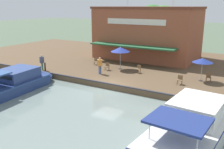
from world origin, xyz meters
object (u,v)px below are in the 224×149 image
object	(u,v)px
cafe_chair_mid_patio	(96,61)
motorboat_distant_upstream	(194,125)
person_near_entrance	(100,63)
motorboat_outer_channel	(14,82)
cafe_chair_back_row_seat	(138,69)
cafe_chair_facing_river	(180,79)
cafe_chair_beside_entrance	(107,66)
tree_downstream_bank	(150,22)
patio_umbrella_mid_patio_left	(120,49)
mooring_post	(45,67)
tree_upstream_bank	(162,21)
patio_umbrella_back_row	(203,60)
waterfront_restaurant	(148,33)
cafe_chair_under_first_umbrella	(209,77)
person_mid_patio	(42,60)

from	to	relation	value
cafe_chair_mid_patio	motorboat_distant_upstream	size ratio (longest dim) A/B	0.09
person_near_entrance	cafe_chair_mid_patio	bearing A→B (deg)	-140.01
motorboat_distant_upstream	motorboat_outer_channel	bearing A→B (deg)	-91.86
cafe_chair_back_row_seat	cafe_chair_facing_river	size ratio (longest dim) A/B	1.00
cafe_chair_beside_entrance	cafe_chair_facing_river	world-z (taller)	same
tree_downstream_bank	person_near_entrance	bearing A→B (deg)	3.20
patio_umbrella_mid_patio_left	cafe_chair_facing_river	xyz separation A→B (m)	(2.26, 7.66, -1.84)
cafe_chair_beside_entrance	cafe_chair_back_row_seat	bearing A→B (deg)	102.00
motorboat_distant_upstream	mooring_post	size ratio (longest dim) A/B	8.90
cafe_chair_back_row_seat	tree_upstream_bank	size ratio (longest dim) A/B	0.12
patio_umbrella_back_row	cafe_chair_beside_entrance	bearing A→B (deg)	-83.78
cafe_chair_mid_patio	tree_upstream_bank	size ratio (longest dim) A/B	0.12
waterfront_restaurant	tree_downstream_bank	xyz separation A→B (m)	(-4.80, -1.66, 1.16)
waterfront_restaurant	patio_umbrella_mid_patio_left	bearing A→B (deg)	0.45
tree_downstream_bank	cafe_chair_back_row_seat	bearing A→B (deg)	17.79
waterfront_restaurant	mooring_post	bearing A→B (deg)	-25.87
cafe_chair_facing_river	tree_upstream_bank	size ratio (longest dim) A/B	0.12
person_near_entrance	tree_upstream_bank	size ratio (longest dim) A/B	0.25
cafe_chair_back_row_seat	person_near_entrance	distance (m)	4.29
cafe_chair_beside_entrance	tree_upstream_bank	world-z (taller)	tree_upstream_bank
motorboat_outer_channel	patio_umbrella_back_row	bearing A→B (deg)	124.65
person_near_entrance	tree_downstream_bank	world-z (taller)	tree_downstream_bank
motorboat_outer_channel	motorboat_distant_upstream	xyz separation A→B (m)	(0.54, 16.58, 0.15)
cafe_chair_under_first_umbrella	person_mid_patio	distance (m)	17.95
patio_umbrella_mid_patio_left	motorboat_outer_channel	xyz separation A→B (m)	(10.29, -5.62, -2.10)
cafe_chair_under_first_umbrella	tree_downstream_bank	distance (m)	17.65
person_mid_patio	cafe_chair_back_row_seat	bearing A→B (deg)	114.84
cafe_chair_under_first_umbrella	motorboat_outer_channel	world-z (taller)	motorboat_outer_channel
person_near_entrance	motorboat_outer_channel	distance (m)	8.77
patio_umbrella_mid_patio_left	tree_upstream_bank	bearing A→B (deg)	177.76
waterfront_restaurant	cafe_chair_back_row_seat	size ratio (longest dim) A/B	15.93
cafe_chair_back_row_seat	motorboat_outer_channel	size ratio (longest dim) A/B	0.09
cafe_chair_mid_patio	motorboat_distant_upstream	xyz separation A→B (m)	(11.28, 14.69, -0.11)
cafe_chair_under_first_umbrella	person_near_entrance	world-z (taller)	person_near_entrance
cafe_chair_mid_patio	tree_upstream_bank	world-z (taller)	tree_upstream_bank
person_mid_patio	mooring_post	xyz separation A→B (m)	(0.35, 0.80, -0.61)
cafe_chair_mid_patio	cafe_chair_under_first_umbrella	size ratio (longest dim) A/B	1.00
patio_umbrella_mid_patio_left	tree_downstream_bank	xyz separation A→B (m)	(-12.85, -1.73, 2.37)
cafe_chair_facing_river	cafe_chair_under_first_umbrella	size ratio (longest dim) A/B	1.00
cafe_chair_back_row_seat	cafe_chair_facing_river	distance (m)	5.43
waterfront_restaurant	cafe_chair_under_first_umbrella	world-z (taller)	waterfront_restaurant
waterfront_restaurant	person_mid_patio	bearing A→B (deg)	-29.21
patio_umbrella_mid_patio_left	cafe_chair_beside_entrance	distance (m)	2.43
patio_umbrella_back_row	motorboat_outer_channel	xyz separation A→B (m)	(10.19, -14.74, -1.85)
patio_umbrella_back_row	cafe_chair_facing_river	world-z (taller)	patio_umbrella_back_row
cafe_chair_under_first_umbrella	tree_downstream_bank	bearing A→B (deg)	-137.86
cafe_chair_under_first_umbrella	cafe_chair_back_row_seat	bearing A→B (deg)	-85.30
mooring_post	cafe_chair_beside_entrance	bearing A→B (deg)	126.99
cafe_chair_under_first_umbrella	person_mid_patio	size ratio (longest dim) A/B	0.47
patio_umbrella_back_row	motorboat_outer_channel	bearing A→B (deg)	-55.35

